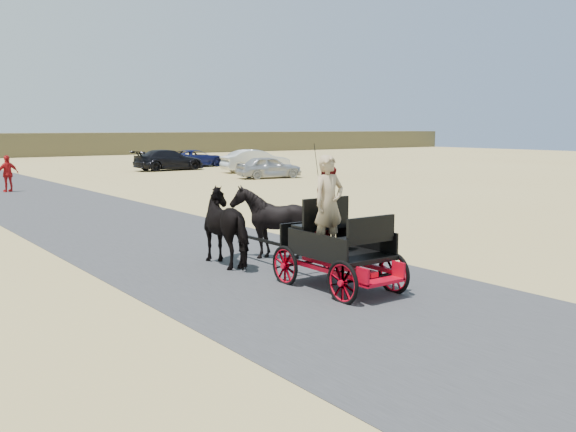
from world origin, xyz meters
TOP-DOWN VIEW (x-y plane):
  - ground at (0.00, 0.00)m, footprint 140.00×140.00m
  - road at (0.00, 0.00)m, footprint 6.00×140.00m
  - carriage at (0.41, 0.68)m, footprint 1.30×2.40m
  - horse_left at (-0.14, 3.68)m, footprint 0.91×2.01m
  - horse_right at (0.96, 3.68)m, footprint 1.37×1.54m
  - driver_man at (0.21, 0.73)m, footprint 0.66×0.43m
  - passenger_woman at (0.71, 1.28)m, footprint 0.77×0.60m
  - pedestrian at (-0.28, 23.63)m, footprint 1.08×0.63m
  - car_a at (14.26, 23.20)m, footprint 4.10×2.29m
  - car_b at (16.34, 27.83)m, footprint 4.81×2.35m
  - car_c at (12.53, 33.15)m, footprint 5.03×2.11m
  - car_d at (15.89, 35.63)m, footprint 4.94×2.78m

SIDE VIEW (x-z plane):
  - ground at x=0.00m, z-range 0.00..0.00m
  - road at x=0.00m, z-range 0.00..0.01m
  - carriage at x=0.41m, z-range 0.00..0.72m
  - car_d at x=15.89m, z-range 0.00..1.30m
  - car_a at x=14.26m, z-range 0.00..1.32m
  - car_c at x=12.53m, z-range 0.00..1.45m
  - car_b at x=16.34m, z-range 0.00..1.52m
  - horse_left at x=-0.14m, z-range 0.00..1.70m
  - horse_right at x=0.96m, z-range 0.00..1.70m
  - pedestrian at x=-0.28m, z-range 0.00..1.73m
  - passenger_woman at x=0.71m, z-range 0.72..2.30m
  - driver_man at x=0.21m, z-range 0.72..2.52m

